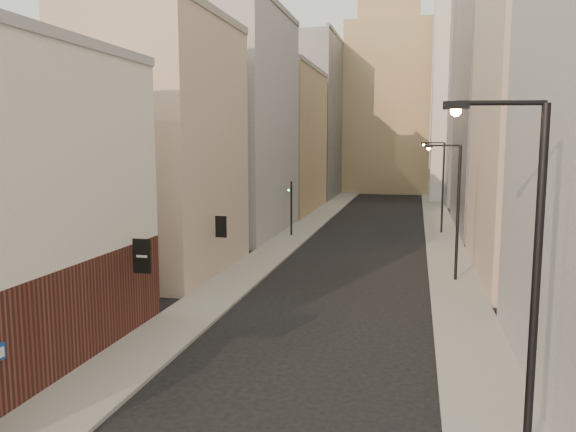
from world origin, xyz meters
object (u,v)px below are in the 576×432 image
object	(u,v)px
white_tower	(462,71)
streetlamp_near	(526,270)
clock_tower	(388,88)
traffic_light_left	(291,197)
streetlamp_mid	(455,204)
streetlamp_far	(441,182)

from	to	relation	value
white_tower	streetlamp_near	distance (m)	72.64
white_tower	streetlamp_near	world-z (taller)	white_tower
clock_tower	white_tower	xyz separation A→B (m)	(11.00, -14.00, 0.97)
traffic_light_left	white_tower	bearing A→B (deg)	-117.25
clock_tower	streetlamp_mid	distance (m)	66.45
streetlamp_mid	streetlamp_far	size ratio (longest dim) A/B	0.98
white_tower	streetlamp_far	world-z (taller)	white_tower
white_tower	traffic_light_left	bearing A→B (deg)	-114.41
clock_tower	white_tower	distance (m)	17.83
streetlamp_mid	traffic_light_left	distance (m)	19.09
traffic_light_left	streetlamp_mid	bearing A→B (deg)	130.60
streetlamp_mid	traffic_light_left	xyz separation A→B (m)	(-13.10, 13.83, -1.14)
streetlamp_near	traffic_light_left	size ratio (longest dim) A/B	1.88
streetlamp_near	streetlamp_mid	world-z (taller)	streetlamp_near
white_tower	streetlamp_far	bearing A→B (deg)	-96.58
streetlamp_mid	streetlamp_far	xyz separation A→B (m)	(-0.08, 18.35, 0.08)
white_tower	traffic_light_left	world-z (taller)	white_tower
clock_tower	streetlamp_mid	xyz separation A→B (m)	(7.34, -64.77, -12.89)
streetlamp_far	clock_tower	bearing A→B (deg)	89.00
traffic_light_left	clock_tower	bearing A→B (deg)	-99.30
streetlamp_mid	white_tower	bearing A→B (deg)	85.15
streetlamp_near	streetlamp_far	xyz separation A→B (m)	(-0.45, 38.93, -0.54)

